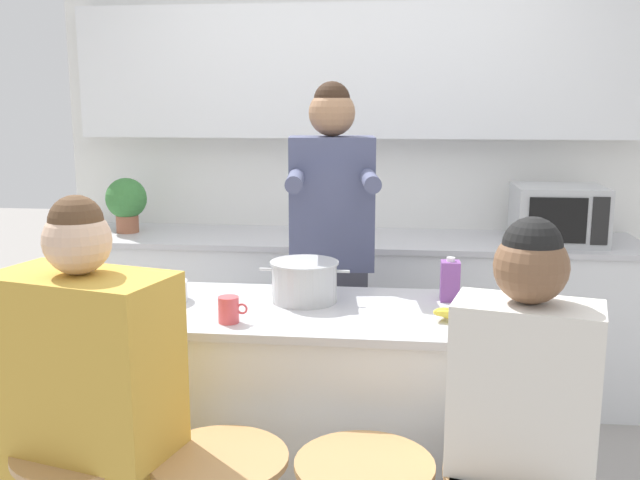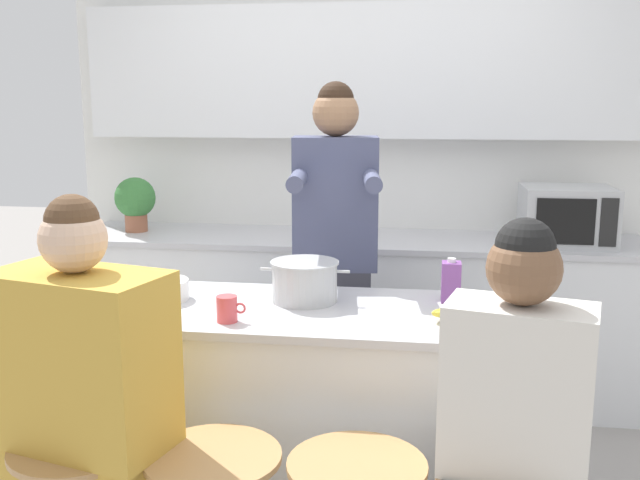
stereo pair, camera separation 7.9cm
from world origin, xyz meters
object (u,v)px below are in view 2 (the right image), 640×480
object	(u,v)px
person_wrapped_blanket	(86,435)
microwave	(567,216)
person_seated_near	(512,474)
person_cooking	(335,273)
coffee_cup_near	(227,309)
kitchen_island	(317,417)
potted_plant	(135,200)
banana_bunch	(452,314)
juice_carton	(451,282)
cooking_pot	(305,281)
fruit_bowl	(159,290)

from	to	relation	value
person_wrapped_blanket	microwave	world-z (taller)	person_wrapped_blanket
person_seated_near	microwave	distance (m)	2.09
person_cooking	coffee_cup_near	bearing A→B (deg)	-115.09
kitchen_island	potted_plant	world-z (taller)	potted_plant
banana_bunch	juice_carton	distance (m)	0.27
cooking_pot	fruit_bowl	size ratio (longest dim) A/B	1.50
potted_plant	banana_bunch	bearing A→B (deg)	-39.41
potted_plant	person_cooking	bearing A→B (deg)	-30.49
kitchen_island	coffee_cup_near	bearing A→B (deg)	-144.43
person_seated_near	coffee_cup_near	bearing A→B (deg)	168.74
person_cooking	person_seated_near	size ratio (longest dim) A/B	1.29
person_wrapped_blanket	potted_plant	xyz separation A→B (m)	(-0.66, 2.02, 0.44)
person_cooking	coffee_cup_near	world-z (taller)	person_cooking
person_cooking	cooking_pot	size ratio (longest dim) A/B	4.97
person_seated_near	fruit_bowl	distance (m)	1.49
kitchen_island	cooking_pot	xyz separation A→B (m)	(-0.06, 0.09, 0.52)
person_cooking	juice_carton	distance (m)	0.69
fruit_bowl	microwave	bearing A→B (deg)	36.30
kitchen_island	person_wrapped_blanket	distance (m)	0.92
cooking_pot	juice_carton	xyz separation A→B (m)	(0.56, 0.08, 0.00)
fruit_bowl	potted_plant	bearing A→B (deg)	115.79
person_seated_near	banana_bunch	distance (m)	0.65
person_seated_near	cooking_pot	xyz separation A→B (m)	(-0.72, 0.74, 0.35)
person_cooking	potted_plant	bearing A→B (deg)	143.03
fruit_bowl	person_seated_near	bearing A→B (deg)	-27.82
person_wrapped_blanket	potted_plant	distance (m)	2.17
person_cooking	potted_plant	size ratio (longest dim) A/B	5.49
kitchen_island	person_cooking	xyz separation A→B (m)	(-0.01, 0.62, 0.43)
person_cooking	cooking_pot	distance (m)	0.54
kitchen_island	person_wrapped_blanket	size ratio (longest dim) A/B	1.15
person_seated_near	person_cooking	bearing A→B (deg)	131.43
potted_plant	cooking_pot	bearing A→B (deg)	-46.33
fruit_bowl	banana_bunch	world-z (taller)	fruit_bowl
person_wrapped_blanket	fruit_bowl	xyz separation A→B (m)	(-0.02, 0.68, 0.28)
kitchen_island	potted_plant	xyz separation A→B (m)	(-1.28, 1.37, 0.64)
microwave	potted_plant	world-z (taller)	potted_plant
kitchen_island	juice_carton	distance (m)	0.74
person_cooking	microwave	bearing A→B (deg)	25.33
microwave	person_wrapped_blanket	bearing A→B (deg)	-131.55
kitchen_island	fruit_bowl	size ratio (longest dim) A/B	6.84
kitchen_island	person_seated_near	distance (m)	0.94
banana_bunch	juice_carton	xyz separation A→B (m)	(0.00, 0.26, 0.05)
person_wrapped_blanket	kitchen_island	bearing A→B (deg)	60.72
potted_plant	juice_carton	bearing A→B (deg)	-33.97
person_wrapped_blanket	coffee_cup_near	distance (m)	0.62
coffee_cup_near	microwave	distance (m)	2.11
microwave	coffee_cup_near	bearing A→B (deg)	-132.82
person_wrapped_blanket	fruit_bowl	bearing A→B (deg)	105.72
person_cooking	banana_bunch	world-z (taller)	person_cooking
juice_carton	potted_plant	xyz separation A→B (m)	(-1.78, 1.20, 0.12)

